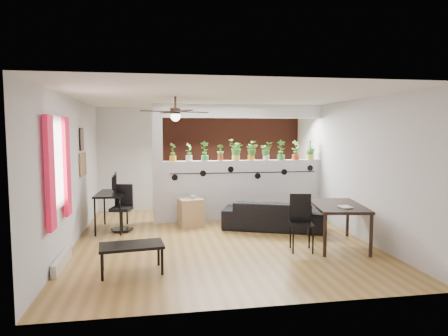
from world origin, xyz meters
TOP-DOWN VIEW (x-y plane):
  - room_shell at (0.00, 0.00)m, footprint 6.30×7.10m
  - partition_wall at (0.80, 1.50)m, footprint 3.60×0.18m
  - ceiling_header at (0.80, 1.50)m, footprint 3.60×0.18m
  - pier_column at (-1.11, 1.50)m, footprint 0.22×0.20m
  - brick_panel at (0.80, 2.97)m, footprint 3.90×0.05m
  - vine_decal at (0.80, 1.40)m, footprint 3.31×0.01m
  - window_assembly at (-2.56, -1.20)m, footprint 0.09×1.30m
  - baseboard_heater at (-2.54, -1.20)m, footprint 0.08×1.00m
  - corkboard at (-2.58, 0.95)m, footprint 0.03×0.60m
  - framed_art at (-2.58, 0.90)m, footprint 0.03×0.34m
  - ceiling_fan at (-0.80, -0.30)m, footprint 1.19×1.19m
  - potted_plant_0 at (-0.78, 1.50)m, footprint 0.25×0.26m
  - potted_plant_1 at (-0.43, 1.50)m, footprint 0.25×0.25m
  - potted_plant_2 at (-0.08, 1.50)m, footprint 0.28×0.25m
  - potted_plant_3 at (0.27, 1.50)m, footprint 0.21×0.18m
  - potted_plant_4 at (0.62, 1.50)m, footprint 0.32×0.32m
  - potted_plant_5 at (0.98, 1.50)m, footprint 0.25×0.27m
  - potted_plant_6 at (1.33, 1.50)m, footprint 0.21×0.17m
  - potted_plant_7 at (1.68, 1.50)m, footprint 0.30×0.28m
  - potted_plant_8 at (2.03, 1.50)m, footprint 0.28×0.26m
  - potted_plant_9 at (2.38, 1.50)m, footprint 0.29×0.31m
  - sofa at (1.21, 0.52)m, footprint 2.06×1.40m
  - cube_shelf at (-0.44, 1.05)m, footprint 0.55×0.51m
  - cup at (-0.39, 1.05)m, footprint 0.13×0.13m
  - computer_desk at (-2.05, 1.00)m, footprint 0.61×1.09m
  - monitor at (-2.05, 1.15)m, footprint 0.36×0.09m
  - office_chair at (-1.83, 0.89)m, footprint 0.47×0.48m
  - dining_table at (1.98, -0.83)m, footprint 1.04×1.46m
  - book at (1.88, -1.13)m, footprint 0.19×0.25m
  - folding_chair at (1.26, -0.95)m, footprint 0.45×0.45m
  - coffee_table at (-1.50, -1.62)m, footprint 0.94×0.59m

SIDE VIEW (x-z plane):
  - baseboard_heater at x=-2.54m, z-range 0.00..0.18m
  - sofa at x=1.21m, z-range 0.00..0.56m
  - cube_shelf at x=-0.44m, z-range 0.00..0.58m
  - coffee_table at x=-1.50m, z-range 0.16..0.57m
  - office_chair at x=-1.83m, z-range -0.05..0.86m
  - folding_chair at x=1.26m, z-range 0.09..1.03m
  - cup at x=-0.39m, z-range 0.58..0.68m
  - dining_table at x=1.98m, z-range 0.29..1.02m
  - partition_wall at x=0.80m, z-range 0.00..1.35m
  - computer_desk at x=-2.05m, z-range 0.31..1.08m
  - book at x=1.88m, z-range 0.73..0.76m
  - monitor at x=-2.05m, z-range 0.77..0.97m
  - vine_decal at x=0.80m, z-range 0.93..1.23m
  - room_shell at x=0.00m, z-range -0.15..2.75m
  - pier_column at x=-1.11m, z-range 0.00..2.60m
  - brick_panel at x=0.80m, z-range 0.00..2.60m
  - corkboard at x=-2.58m, z-range 1.12..1.58m
  - window_assembly at x=-2.56m, z-range 0.73..2.28m
  - potted_plant_3 at x=0.27m, z-range 1.36..1.73m
  - potted_plant_1 at x=-0.43m, z-range 1.36..1.76m
  - potted_plant_0 at x=-0.78m, z-range 1.36..1.77m
  - potted_plant_6 at x=1.33m, z-range 1.36..1.77m
  - potted_plant_5 at x=0.98m, z-range 1.36..1.79m
  - potted_plant_2 at x=-0.08m, z-range 1.36..1.81m
  - potted_plant_8 at x=2.03m, z-range 1.36..1.81m
  - potted_plant_7 at x=1.68m, z-range 1.36..1.82m
  - potted_plant_4 at x=0.62m, z-range 1.36..1.84m
  - potted_plant_9 at x=2.38m, z-range 1.36..1.84m
  - framed_art at x=-2.58m, z-range 1.63..2.07m
  - ceiling_fan at x=-0.80m, z-range 2.10..2.53m
  - ceiling_header at x=0.80m, z-range 2.30..2.60m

